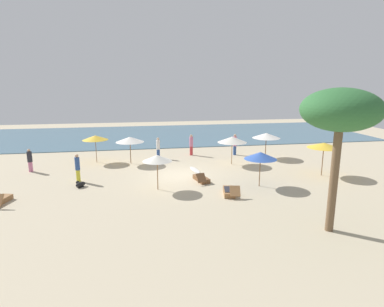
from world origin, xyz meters
The scene contains 19 objects.
ground_plane centered at (0.00, 0.00, 0.00)m, with size 60.00×60.00×0.00m, color #BCAD8E.
ocean_water centered at (0.00, 17.00, 0.03)m, with size 48.00×16.00×0.06m, color #476B7F.
umbrella_0 centered at (4.35, 2.23, 1.95)m, with size 2.24×2.24×2.18m.
umbrella_1 centered at (7.79, 3.86, 1.89)m, with size 2.30×2.30×2.10m.
umbrella_2 centered at (-1.71, -2.78, 1.92)m, with size 1.73×1.73×2.11m.
umbrella_3 centered at (-6.07, 4.70, 1.98)m, with size 1.99×1.99×2.16m.
umbrella_4 centered at (4.48, -3.23, 1.93)m, with size 1.98×1.98×2.15m.
umbrella_5 centered at (9.55, -1.75, 2.10)m, with size 2.18×2.18×2.28m.
umbrella_6 centered at (-3.38, 3.82, 1.91)m, with size 2.18×2.18×2.12m.
lounger_1 centered at (2.25, -4.39, 0.18)m, with size 0.92×1.79×0.67m.
lounger_2 centered at (1.16, -1.67, 0.17)m, with size 0.94×1.79×0.67m.
person_0 centered at (-10.39, 2.65, 0.83)m, with size 0.47×0.47×1.66m.
person_1 centered at (-6.63, -0.40, 0.94)m, with size 0.39×0.39×1.82m.
person_2 centered at (-1.13, 5.18, 0.90)m, with size 0.39×0.39×1.76m.
person_3 centered at (5.55, 5.33, 0.94)m, with size 0.43×0.43×1.84m.
person_4 centered at (1.79, 5.89, 0.93)m, with size 0.38×0.38×1.82m.
palm_1 centered at (5.23, -9.46, 5.12)m, with size 3.18×3.18×6.08m.
dog centered at (-6.35, -1.55, 0.18)m, with size 0.68×0.70×0.35m.
surfboard centered at (1.21, 0.99, 0.04)m, with size 0.70×1.91×0.07m.
Camera 1 is at (-2.82, -21.14, 6.32)m, focal length 30.11 mm.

